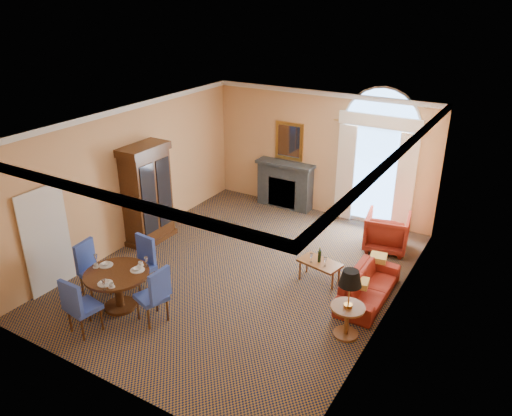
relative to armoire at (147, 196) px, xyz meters
The scene contains 12 objects.
ground 2.95m from the armoire, ahead, with size 7.50×7.50×0.00m, color #111A37.
room_envelope 3.07m from the armoire, 10.47° to the left, with size 6.04×7.52×3.45m.
armoire is the anchor object (origin of this frame).
dining_table 2.83m from the armoire, 59.95° to the right, with size 1.19×1.19×0.95m.
dining_chair_north 2.15m from the armoire, 51.16° to the right, with size 0.57×0.57×1.09m.
dining_chair_south 3.63m from the armoire, 67.15° to the right, with size 0.55×0.55×1.09m.
dining_chair_east 3.34m from the armoire, 46.10° to the right, with size 0.61×0.61×1.09m.
dining_chair_west 2.43m from the armoire, 76.08° to the right, with size 0.59×0.59×1.09m.
sofa 5.34m from the armoire, ahead, with size 1.86×0.73×0.54m, color maroon.
armchair 5.54m from the armoire, 25.87° to the left, with size 0.93×0.96×0.87m, color maroon.
coffee_table 4.28m from the armoire, ahead, with size 0.93×0.63×0.75m.
side_table 5.42m from the armoire, 10.76° to the right, with size 0.59×0.59×1.25m.
Camera 1 is at (4.85, -7.64, 5.49)m, focal length 35.00 mm.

